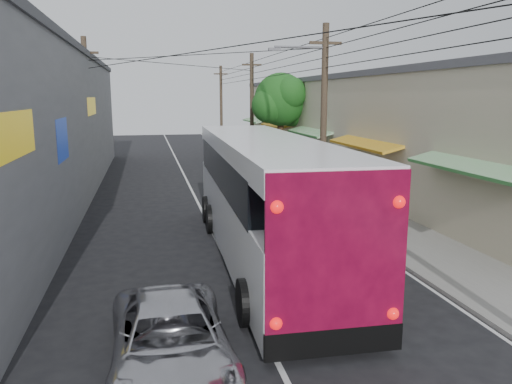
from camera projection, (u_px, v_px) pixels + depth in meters
sidewalk at (302, 182)px, 29.16m from camera, size 3.00×80.00×0.12m
building_right at (361, 126)px, 31.44m from camera, size 7.09×40.00×6.25m
building_left at (11, 126)px, 23.41m from camera, size 7.20×36.00×7.25m
utility_poles at (244, 112)px, 27.99m from camera, size 11.80×45.28×8.00m
street_tree at (282, 101)px, 34.14m from camera, size 4.40×4.00×6.60m
coach_bus at (264, 197)px, 15.44m from camera, size 3.32×13.19×3.78m
jeepney at (171, 341)px, 9.04m from camera, size 2.22×4.66×1.28m
parked_suv at (265, 175)px, 26.52m from camera, size 3.23×6.38×1.78m
parked_car_mid at (269, 171)px, 29.00m from camera, size 2.03×4.35×1.44m
parked_car_far at (233, 152)px, 38.19m from camera, size 1.83×4.98×1.63m
pedestrian_near at (375, 188)px, 22.25m from camera, size 0.70×0.54×1.70m
pedestrian_far at (347, 179)px, 25.34m from camera, size 0.79×0.65×1.50m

